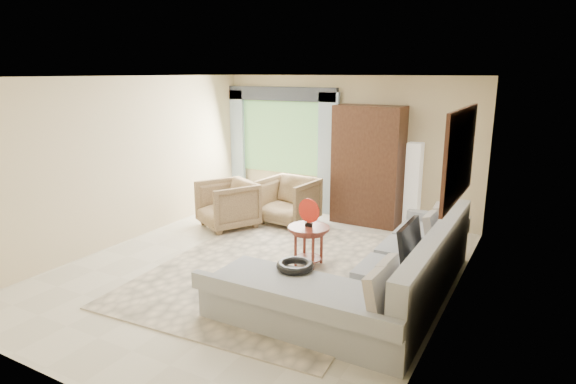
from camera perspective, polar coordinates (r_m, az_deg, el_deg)
The scene contains 17 objects.
ground at distance 6.79m, azimuth -3.32°, elevation -9.00°, with size 6.00×6.00×0.00m, color silver.
area_rug at distance 6.75m, azimuth -1.60°, elevation -9.05°, with size 3.00×4.00×0.02m, color beige.
sectional_sofa at distance 5.83m, azimuth 10.87°, elevation -10.24°, with size 2.30×3.46×0.90m.
tv_screen at distance 5.81m, azimuth 14.31°, elevation -5.88°, with size 0.06×0.74×0.48m, color black.
garden_hose at distance 5.46m, azimuth 0.87°, elevation -8.74°, with size 0.43×0.43×0.09m, color black.
coffee_table at distance 6.76m, azimuth 2.46°, elevation -6.34°, with size 0.58×0.58×0.58m.
red_disc at distance 6.60m, azimuth 2.50°, elevation -2.23°, with size 0.34×0.34×0.03m, color red.
armchair_left at distance 8.45m, azimuth -7.21°, elevation -1.48°, with size 0.88×0.90×0.82m, color #9B8055.
armchair_right at distance 8.58m, azimuth 0.03°, elevation -1.09°, with size 0.89×0.92×0.83m, color #91774F.
potted_plant at distance 9.68m, azimuth -5.71°, elevation -0.37°, with size 0.47×0.40×0.52m, color #999999.
armoire at distance 8.62m, azimuth 9.46°, elevation 3.11°, with size 1.20×0.55×2.10m, color black.
floor_lamp at distance 8.51m, azimuth 14.59°, elevation 0.64°, with size 0.24×0.24×1.50m, color silver.
window at distance 9.58m, azimuth -0.74°, elevation 6.51°, with size 1.80×0.04×1.40m, color #669E59.
curtain_left at distance 10.10m, azimuth -6.19°, elevation 5.38°, with size 0.40×0.08×2.30m, color #9EB7CC.
curtain_right at distance 9.06m, azimuth 4.76°, elevation 4.43°, with size 0.40×0.08×2.30m, color #9EB7CC.
valance at distance 9.44m, azimuth -0.98°, elevation 11.58°, with size 2.40×0.12×0.26m, color #1E232D.
wall_mirror at distance 5.76m, azimuth 19.67°, elevation 4.16°, with size 0.05×1.70×1.05m.
Camera 1 is at (3.38, -5.26, 2.66)m, focal length 30.00 mm.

